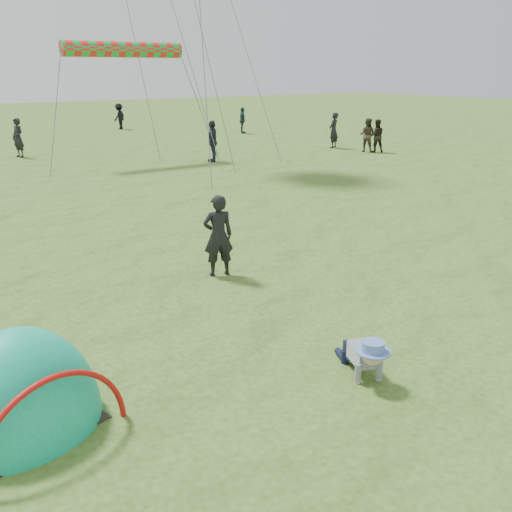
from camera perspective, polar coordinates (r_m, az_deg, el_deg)
ground at (r=7.38m, az=5.37°, el=-13.55°), size 140.00×140.00×0.00m
crawling_toddler at (r=7.71m, az=10.81°, el=-9.65°), size 0.83×0.97×0.63m
popup_tent at (r=7.25m, az=-22.24°, el=-15.64°), size 2.21×1.99×2.41m
standing_adult at (r=11.05m, az=-3.81°, el=2.04°), size 0.67×0.54×1.61m
crowd_person_1 at (r=28.95m, az=11.95°, el=11.68°), size 0.97×0.92×1.58m
crowd_person_2 at (r=36.96m, az=-1.37°, el=13.41°), size 0.87×0.99×1.60m
crowd_person_3 at (r=40.55m, az=-13.51°, el=13.42°), size 1.25×1.17×1.69m
crowd_person_6 at (r=28.78m, az=-22.70°, el=10.85°), size 0.63×0.75×1.77m
crowd_person_7 at (r=28.98m, az=11.05°, el=11.78°), size 0.91×0.98×1.62m
crowd_person_8 at (r=25.37m, az=-4.37°, el=11.37°), size 0.79×1.13×1.78m
crowd_person_12 at (r=30.13m, az=7.77°, el=12.34°), size 0.77×0.66×1.79m
rainbow_tube_kite at (r=25.76m, az=-13.11°, el=19.48°), size 5.16×0.64×0.64m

